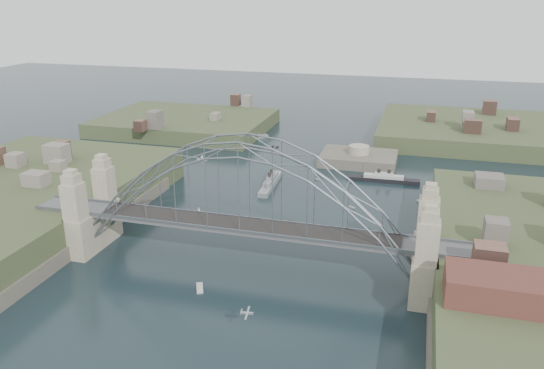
{
  "coord_description": "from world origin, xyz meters",
  "views": [
    {
      "loc": [
        28.8,
        -84.0,
        47.85
      ],
      "look_at": [
        0.0,
        18.0,
        10.0
      ],
      "focal_mm": 35.54,
      "sensor_mm": 36.0,
      "label": 1
    }
  ],
  "objects_px": {
    "fort_island": "(358,164)",
    "wharf_shed": "(522,291)",
    "bridge": "(244,205)",
    "ocean_liner": "(383,179)",
    "naval_cruiser_far": "(248,137)",
    "naval_cruiser_near": "(271,183)"
  },
  "relations": [
    {
      "from": "ocean_liner",
      "to": "naval_cruiser_near",
      "type": "bearing_deg",
      "value": -157.87
    },
    {
      "from": "naval_cruiser_far",
      "to": "ocean_liner",
      "type": "distance_m",
      "value": 58.42
    },
    {
      "from": "fort_island",
      "to": "wharf_shed",
      "type": "relative_size",
      "value": 1.1
    },
    {
      "from": "naval_cruiser_near",
      "to": "ocean_liner",
      "type": "height_order",
      "value": "naval_cruiser_near"
    },
    {
      "from": "fort_island",
      "to": "naval_cruiser_far",
      "type": "height_order",
      "value": "fort_island"
    },
    {
      "from": "ocean_liner",
      "to": "fort_island",
      "type": "bearing_deg",
      "value": 120.31
    },
    {
      "from": "fort_island",
      "to": "wharf_shed",
      "type": "height_order",
      "value": "wharf_shed"
    },
    {
      "from": "naval_cruiser_far",
      "to": "wharf_shed",
      "type": "bearing_deg",
      "value": -54.56
    },
    {
      "from": "fort_island",
      "to": "naval_cruiser_near",
      "type": "xyz_separation_m",
      "value": [
        -19.68,
        -26.16,
        1.21
      ]
    },
    {
      "from": "wharf_shed",
      "to": "ocean_liner",
      "type": "relative_size",
      "value": 1.05
    },
    {
      "from": "bridge",
      "to": "naval_cruiser_far",
      "type": "height_order",
      "value": "bridge"
    },
    {
      "from": "naval_cruiser_near",
      "to": "naval_cruiser_far",
      "type": "bearing_deg",
      "value": 115.22
    },
    {
      "from": "wharf_shed",
      "to": "ocean_liner",
      "type": "bearing_deg",
      "value": 108.67
    },
    {
      "from": "bridge",
      "to": "wharf_shed",
      "type": "xyz_separation_m",
      "value": [
        44.0,
        -14.0,
        -2.32
      ]
    },
    {
      "from": "wharf_shed",
      "to": "naval_cruiser_far",
      "type": "distance_m",
      "value": 124.88
    },
    {
      "from": "bridge",
      "to": "naval_cruiser_far",
      "type": "bearing_deg",
      "value": 107.88
    },
    {
      "from": "ocean_liner",
      "to": "naval_cruiser_far",
      "type": "bearing_deg",
      "value": 146.64
    },
    {
      "from": "bridge",
      "to": "naval_cruiser_far",
      "type": "relative_size",
      "value": 6.72
    },
    {
      "from": "wharf_shed",
      "to": "fort_island",
      "type": "bearing_deg",
      "value": 110.85
    },
    {
      "from": "bridge",
      "to": "ocean_liner",
      "type": "xyz_separation_m",
      "value": [
        20.58,
        55.33,
        -11.6
      ]
    },
    {
      "from": "bridge",
      "to": "naval_cruiser_near",
      "type": "bearing_deg",
      "value": 99.93
    },
    {
      "from": "wharf_shed",
      "to": "naval_cruiser_far",
      "type": "height_order",
      "value": "wharf_shed"
    }
  ]
}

